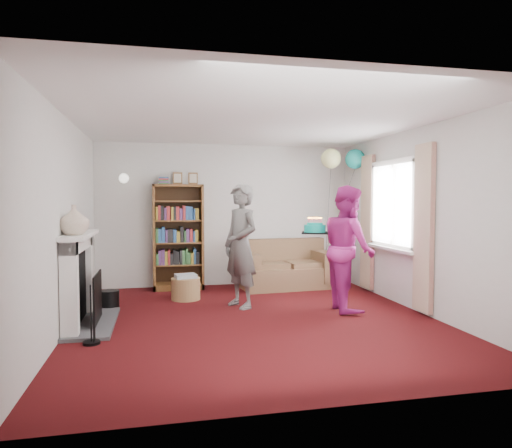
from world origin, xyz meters
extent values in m
plane|color=#350808|center=(0.00, 0.00, 0.00)|extent=(5.00, 5.00, 0.00)
cube|color=silver|center=(0.00, 2.51, 1.25)|extent=(4.50, 0.02, 2.50)
cube|color=silver|center=(-2.26, 0.00, 1.25)|extent=(0.02, 5.00, 2.50)
cube|color=silver|center=(2.26, 0.00, 1.25)|extent=(0.02, 5.00, 2.50)
cube|color=white|center=(0.00, 0.00, 2.50)|extent=(4.50, 5.00, 0.01)
cube|color=#3F3F42|center=(-2.00, 0.20, 0.02)|extent=(0.55, 1.40, 0.04)
cube|color=white|center=(-2.15, -0.35, 0.53)|extent=(0.18, 0.14, 1.06)
cube|color=white|center=(-2.15, 0.75, 0.53)|extent=(0.18, 0.14, 1.06)
cube|color=white|center=(-2.15, 0.20, 1.00)|extent=(0.18, 1.24, 0.16)
cube|color=white|center=(-2.12, 0.20, 1.10)|extent=(0.28, 1.35, 0.05)
cube|color=black|center=(-2.17, 0.20, 0.48)|extent=(0.10, 0.80, 0.86)
cube|color=black|center=(-1.93, 0.20, 0.33)|extent=(0.02, 0.70, 0.60)
cylinder|color=black|center=(-1.90, -0.58, 0.32)|extent=(0.18, 0.18, 0.64)
cylinder|color=black|center=(-1.87, 1.00, 0.13)|extent=(0.26, 0.26, 0.26)
cube|color=white|center=(2.21, 0.60, 2.08)|extent=(0.08, 1.30, 0.08)
cube|color=white|center=(2.21, 0.60, 0.82)|extent=(0.08, 1.30, 0.08)
cube|color=white|center=(2.24, 0.60, 1.45)|extent=(0.01, 1.15, 1.20)
cube|color=white|center=(2.18, 0.60, 0.79)|extent=(0.14, 1.32, 0.04)
cube|color=beige|center=(2.20, -0.22, 1.15)|extent=(0.07, 0.38, 2.20)
cube|color=beige|center=(2.20, 1.42, 1.15)|extent=(0.07, 0.38, 2.20)
cylinder|color=gold|center=(-1.75, 2.45, 1.90)|extent=(0.04, 0.12, 0.04)
sphere|color=white|center=(-1.75, 2.36, 1.88)|extent=(0.16, 0.16, 0.16)
cube|color=#472B14|center=(-0.87, 2.46, 0.89)|extent=(0.84, 0.04, 1.78)
cube|color=brown|center=(-1.27, 2.27, 0.89)|extent=(0.04, 0.42, 1.78)
cube|color=brown|center=(-0.46, 2.27, 0.89)|extent=(0.04, 0.42, 1.78)
cube|color=brown|center=(-0.87, 2.27, 1.76)|extent=(0.84, 0.42, 0.04)
cube|color=brown|center=(-0.87, 2.27, 0.05)|extent=(0.84, 0.42, 0.10)
cube|color=brown|center=(-0.87, 2.27, 0.42)|extent=(0.76, 0.38, 0.03)
cube|color=brown|center=(-0.87, 2.27, 0.80)|extent=(0.76, 0.38, 0.02)
cube|color=brown|center=(-0.87, 2.27, 1.17)|extent=(0.76, 0.38, 0.02)
cube|color=brown|center=(-0.87, 2.27, 1.50)|extent=(0.76, 0.38, 0.02)
cube|color=maroon|center=(-1.10, 2.25, 1.84)|extent=(0.16, 0.22, 0.12)
cube|color=brown|center=(-0.87, 2.32, 1.89)|extent=(0.16, 0.02, 0.20)
cube|color=brown|center=(-0.60, 2.32, 1.89)|extent=(0.16, 0.02, 0.20)
cube|color=brown|center=(0.96, 2.00, 0.18)|extent=(1.56, 0.82, 0.37)
cube|color=brown|center=(0.96, 2.29, 0.50)|extent=(1.56, 0.24, 0.64)
cube|color=brown|center=(0.30, 2.00, 0.37)|extent=(0.24, 0.77, 0.50)
cube|color=brown|center=(1.62, 2.00, 0.37)|extent=(0.24, 0.77, 0.50)
cube|color=brown|center=(0.61, 1.92, 0.39)|extent=(0.66, 0.52, 0.12)
cube|color=brown|center=(1.31, 1.92, 0.39)|extent=(0.66, 0.52, 0.12)
cylinder|color=#A4824C|center=(-0.80, 1.39, 0.16)|extent=(0.44, 0.44, 0.33)
cube|color=beige|center=(-0.80, 1.39, 0.36)|extent=(0.31, 0.24, 0.06)
imported|color=black|center=(-0.06, 0.73, 0.87)|extent=(0.65, 0.75, 1.74)
imported|color=#AC227B|center=(1.36, 0.27, 0.86)|extent=(0.71, 0.88, 1.72)
cube|color=black|center=(0.92, 0.41, 1.06)|extent=(0.35, 0.35, 0.02)
cylinder|color=#0D9888|center=(0.92, 0.41, 1.12)|extent=(0.30, 0.30, 0.10)
cylinder|color=#0D9888|center=(0.92, 0.41, 1.18)|extent=(0.22, 0.22, 0.04)
cylinder|color=#D15D8B|center=(1.01, 0.41, 1.22)|extent=(0.01, 0.01, 0.09)
sphere|color=orange|center=(1.01, 0.41, 1.27)|extent=(0.02, 0.02, 0.02)
cylinder|color=#D15D8B|center=(1.00, 0.44, 1.22)|extent=(0.01, 0.01, 0.09)
sphere|color=orange|center=(1.00, 0.44, 1.27)|extent=(0.02, 0.02, 0.02)
cylinder|color=#D15D8B|center=(0.99, 0.47, 1.22)|extent=(0.01, 0.01, 0.09)
sphere|color=orange|center=(0.99, 0.47, 1.27)|extent=(0.02, 0.02, 0.02)
cylinder|color=#D15D8B|center=(0.97, 0.49, 1.22)|extent=(0.01, 0.01, 0.09)
sphere|color=orange|center=(0.97, 0.49, 1.27)|extent=(0.02, 0.02, 0.02)
cylinder|color=#D15D8B|center=(0.94, 0.50, 1.22)|extent=(0.01, 0.01, 0.09)
sphere|color=orange|center=(0.94, 0.50, 1.27)|extent=(0.02, 0.02, 0.02)
cylinder|color=#D15D8B|center=(0.91, 0.50, 1.22)|extent=(0.01, 0.01, 0.09)
sphere|color=orange|center=(0.91, 0.50, 1.27)|extent=(0.02, 0.02, 0.02)
cylinder|color=#D15D8B|center=(0.88, 0.49, 1.22)|extent=(0.01, 0.01, 0.09)
sphere|color=orange|center=(0.88, 0.49, 1.27)|extent=(0.02, 0.02, 0.02)
cylinder|color=#D15D8B|center=(0.85, 0.47, 1.22)|extent=(0.01, 0.01, 0.09)
sphere|color=orange|center=(0.85, 0.47, 1.27)|extent=(0.02, 0.02, 0.02)
cylinder|color=#D15D8B|center=(0.84, 0.44, 1.22)|extent=(0.01, 0.01, 0.09)
sphere|color=orange|center=(0.84, 0.44, 1.27)|extent=(0.02, 0.02, 0.02)
cylinder|color=#D15D8B|center=(0.83, 0.41, 1.22)|extent=(0.01, 0.01, 0.09)
sphere|color=orange|center=(0.83, 0.41, 1.27)|extent=(0.02, 0.02, 0.02)
cylinder|color=#D15D8B|center=(0.84, 0.38, 1.22)|extent=(0.01, 0.01, 0.09)
sphere|color=orange|center=(0.84, 0.38, 1.27)|extent=(0.02, 0.02, 0.02)
cylinder|color=#D15D8B|center=(0.85, 0.35, 1.22)|extent=(0.01, 0.01, 0.09)
sphere|color=orange|center=(0.85, 0.35, 1.27)|extent=(0.02, 0.02, 0.02)
cylinder|color=#D15D8B|center=(0.88, 0.33, 1.22)|extent=(0.01, 0.01, 0.09)
sphere|color=orange|center=(0.88, 0.33, 1.27)|extent=(0.02, 0.02, 0.02)
cylinder|color=#D15D8B|center=(0.91, 0.32, 1.22)|extent=(0.01, 0.01, 0.09)
sphere|color=orange|center=(0.91, 0.32, 1.27)|extent=(0.02, 0.02, 0.02)
cylinder|color=#D15D8B|center=(0.94, 0.32, 1.22)|extent=(0.01, 0.01, 0.09)
sphere|color=orange|center=(0.94, 0.32, 1.27)|extent=(0.02, 0.02, 0.02)
cylinder|color=#D15D8B|center=(0.97, 0.33, 1.22)|extent=(0.01, 0.01, 0.09)
sphere|color=orange|center=(0.97, 0.33, 1.27)|extent=(0.02, 0.02, 0.02)
cylinder|color=#D15D8B|center=(0.99, 0.35, 1.22)|extent=(0.01, 0.01, 0.09)
sphere|color=orange|center=(0.99, 0.35, 1.27)|extent=(0.02, 0.02, 0.02)
cylinder|color=#D15D8B|center=(1.00, 0.38, 1.22)|extent=(0.01, 0.01, 0.09)
sphere|color=orange|center=(1.00, 0.38, 1.27)|extent=(0.02, 0.02, 0.02)
sphere|color=#3F3F3F|center=(1.62, 1.80, 0.65)|extent=(0.02, 0.02, 0.02)
sphere|color=#1CB0A7|center=(2.12, 1.76, 2.22)|extent=(0.34, 0.34, 0.34)
sphere|color=#DEE68C|center=(1.68, 1.76, 2.22)|extent=(0.34, 0.34, 0.34)
imported|color=beige|center=(-2.12, -0.15, 1.29)|extent=(0.38, 0.38, 0.34)
camera|label=1|loc=(-1.20, -5.57, 1.52)|focal=32.00mm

